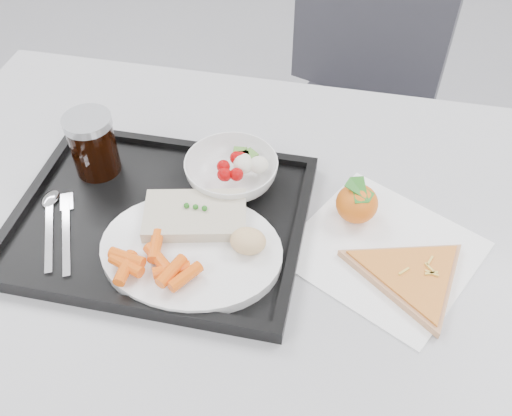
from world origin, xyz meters
TOP-DOWN VIEW (x-y plane):
  - table at (0.00, 0.30)m, footprint 1.20×0.80m
  - chair at (0.15, 0.98)m, footprint 0.53×0.54m
  - tray at (-0.13, 0.27)m, footprint 0.45×0.35m
  - dinner_plate at (-0.06, 0.21)m, footprint 0.27×0.27m
  - fish_fillet at (-0.07, 0.26)m, footprint 0.17×0.12m
  - bread_roll at (0.02, 0.22)m, footprint 0.05×0.05m
  - salad_bowl at (-0.04, 0.37)m, footprint 0.15×0.15m
  - cola_glass at (-0.26, 0.36)m, footprint 0.08×0.08m
  - cutlery at (-0.28, 0.23)m, footprint 0.12×0.16m
  - napkin at (0.22, 0.29)m, footprint 0.33×0.33m
  - tangerine at (0.17, 0.34)m, footprint 0.07×0.07m
  - pizza_slice at (0.26, 0.24)m, footprint 0.26×0.26m
  - carrot_pile at (-0.10, 0.16)m, footprint 0.14×0.10m
  - salad_contents at (-0.02, 0.38)m, footprint 0.08×0.08m

SIDE VIEW (x-z plane):
  - chair at x=0.15m, z-range 0.07..1.00m
  - table at x=0.00m, z-range 0.31..1.06m
  - napkin at x=0.22m, z-range 0.75..0.75m
  - tray at x=-0.13m, z-range 0.75..0.77m
  - pizza_slice at x=0.26m, z-range 0.75..0.77m
  - cutlery at x=-0.28m, z-range 0.76..0.77m
  - dinner_plate at x=-0.06m, z-range 0.77..0.78m
  - tangerine at x=0.17m, z-range 0.75..0.82m
  - salad_bowl at x=-0.04m, z-range 0.77..0.81m
  - fish_fillet at x=-0.07m, z-range 0.78..0.81m
  - carrot_pile at x=-0.10m, z-range 0.78..0.81m
  - bread_roll at x=0.02m, z-range 0.78..0.82m
  - salad_contents at x=-0.02m, z-range 0.79..0.81m
  - cola_glass at x=-0.26m, z-range 0.77..0.88m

